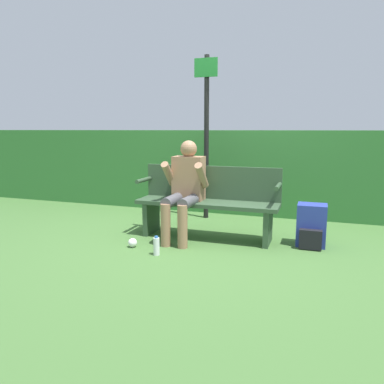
% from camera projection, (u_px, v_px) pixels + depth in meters
% --- Properties ---
extents(ground_plane, '(40.00, 40.00, 0.00)m').
position_uv_depth(ground_plane, '(207.00, 238.00, 4.49)').
color(ground_plane, '#426B33').
extents(hedge_back, '(12.00, 0.48, 1.27)m').
position_uv_depth(hedge_back, '(236.00, 171.00, 5.84)').
color(hedge_back, '#337033').
rests_on(hedge_back, ground).
extents(park_bench, '(1.69, 0.42, 0.85)m').
position_uv_depth(park_bench, '(208.00, 201.00, 4.47)').
color(park_bench, '#334C33').
rests_on(park_bench, ground).
extents(person_seated, '(0.50, 0.65, 1.16)m').
position_uv_depth(person_seated, '(185.00, 186.00, 4.38)').
color(person_seated, '#997051').
rests_on(person_seated, ground).
extents(backpack, '(0.31, 0.33, 0.47)m').
position_uv_depth(backpack, '(311.00, 226.00, 4.15)').
color(backpack, '#283893').
rests_on(backpack, ground).
extents(water_bottle, '(0.06, 0.06, 0.20)m').
position_uv_depth(water_bottle, '(156.00, 246.00, 3.87)').
color(water_bottle, white).
rests_on(water_bottle, ground).
extents(signpost, '(0.33, 0.09, 2.30)m').
position_uv_depth(signpost, '(206.00, 129.00, 5.30)').
color(signpost, black).
rests_on(signpost, ground).
extents(parked_car, '(4.25, 2.83, 1.21)m').
position_uv_depth(parked_car, '(183.00, 144.00, 17.66)').
color(parked_car, '#2D4784').
rests_on(parked_car, ground).
extents(litter_crumple, '(0.10, 0.10, 0.10)m').
position_uv_depth(litter_crumple, '(133.00, 243.00, 4.13)').
color(litter_crumple, silver).
rests_on(litter_crumple, ground).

